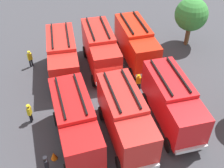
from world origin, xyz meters
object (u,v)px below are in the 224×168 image
at_px(firefighter_2, 193,98).
at_px(firefighter_1, 30,112).
at_px(tree_0, 192,16).
at_px(tree_1, 191,15).
at_px(traffic_cone_2, 54,156).
at_px(firefighter_0, 138,82).
at_px(traffic_cone_0, 151,45).
at_px(fire_truck_2, 100,48).
at_px(fire_truck_0, 63,56).
at_px(fire_truck_4, 136,43).
at_px(firefighter_3, 47,164).
at_px(fire_truck_3, 125,116).
at_px(firefighter_4, 30,58).
at_px(fire_truck_1, 75,122).
at_px(fire_truck_5, 172,101).

bearing_deg(firefighter_2, firefighter_1, 111.03).
relative_size(firefighter_1, tree_0, 0.37).
xyz_separation_m(tree_1, traffic_cone_2, (11.27, -15.75, -3.23)).
relative_size(firefighter_0, tree_1, 0.32).
bearing_deg(firefighter_2, traffic_cone_0, 29.16).
xyz_separation_m(firefighter_2, traffic_cone_0, (-9.39, -0.03, -0.66)).
relative_size(fire_truck_2, traffic_cone_2, 10.82).
bearing_deg(firefighter_0, fire_truck_0, -105.98).
relative_size(fire_truck_0, fire_truck_4, 1.02).
bearing_deg(firefighter_3, firefighter_1, -77.73).
relative_size(fire_truck_2, firefighter_2, 4.05).
distance_m(firefighter_0, tree_0, 10.28).
relative_size(fire_truck_3, fire_truck_4, 1.00).
bearing_deg(firefighter_3, firefighter_2, -162.45).
distance_m(fire_truck_3, firefighter_4, 12.64).
xyz_separation_m(firefighter_1, tree_1, (-7.25, 17.10, 2.57)).
distance_m(fire_truck_2, tree_1, 10.29).
xyz_separation_m(fire_truck_1, tree_0, (-10.52, 14.17, 1.09)).
xyz_separation_m(fire_truck_3, traffic_cone_2, (0.65, -5.37, -1.82)).
xyz_separation_m(fire_truck_3, fire_truck_5, (-0.57, 3.89, 0.00)).
bearing_deg(firefighter_3, tree_0, -139.91).
height_order(firefighter_4, traffic_cone_0, firefighter_4).
bearing_deg(fire_truck_2, fire_truck_3, -0.35).
bearing_deg(firefighter_3, fire_truck_1, -135.84).
height_order(firefighter_3, firefighter_4, firefighter_4).
relative_size(fire_truck_1, firefighter_4, 4.12).
bearing_deg(firefighter_0, tree_0, 144.41).
height_order(fire_truck_2, tree_0, tree_0).
xyz_separation_m(firefighter_4, traffic_cone_2, (11.52, 0.97, -0.66)).
bearing_deg(firefighter_1, fire_truck_2, 59.80).
xyz_separation_m(firefighter_3, tree_1, (-12.31, 16.25, 2.58)).
distance_m(fire_truck_1, firefighter_3, 3.33).
distance_m(fire_truck_4, firefighter_4, 10.49).
distance_m(traffic_cone_0, traffic_cone_2, 16.48).
bearing_deg(firefighter_4, fire_truck_0, -151.65).
relative_size(fire_truck_3, firefighter_0, 4.32).
xyz_separation_m(firefighter_2, firefighter_4, (-9.33, -12.73, -0.02)).
height_order(fire_truck_4, tree_1, tree_1).
relative_size(fire_truck_0, firefighter_0, 4.40).
bearing_deg(fire_truck_1, firefighter_3, -50.55).
bearing_deg(traffic_cone_2, fire_truck_2, 149.48).
xyz_separation_m(tree_0, traffic_cone_0, (-0.04, -4.28, -2.89)).
distance_m(fire_truck_4, firefighter_0, 4.70).
xyz_separation_m(fire_truck_2, fire_truck_5, (8.44, 3.57, 0.00)).
xyz_separation_m(fire_truck_4, tree_1, (-1.50, 6.45, 1.41)).
bearing_deg(traffic_cone_0, traffic_cone_2, -45.38).
bearing_deg(firefighter_0, firefighter_1, -64.98).
bearing_deg(fire_truck_2, firefighter_4, -103.96).
height_order(fire_truck_5, firefighter_3, fire_truck_5).
distance_m(fire_truck_1, firefighter_0, 7.73).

